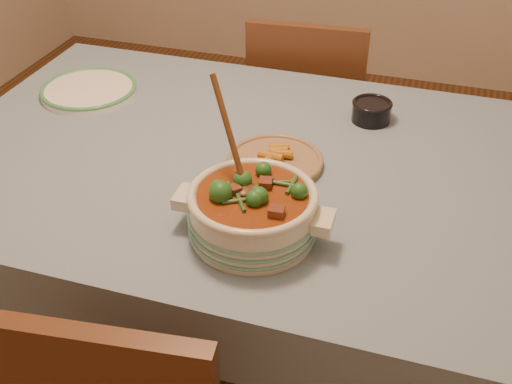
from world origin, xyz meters
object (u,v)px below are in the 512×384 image
(white_plate, at_px, (89,90))
(chair_far, at_px, (307,114))
(dining_table, at_px, (257,189))
(condiment_bowl, at_px, (372,110))
(fried_plate, at_px, (275,160))
(stew_casserole, at_px, (253,209))

(white_plate, relative_size, chair_far, 0.38)
(dining_table, relative_size, white_plate, 5.07)
(dining_table, distance_m, white_plate, 0.64)
(dining_table, relative_size, condiment_bowl, 12.21)
(dining_table, distance_m, fried_plate, 0.12)
(white_plate, height_order, chair_far, chair_far)
(stew_casserole, distance_m, fried_plate, 0.29)
(white_plate, xyz_separation_m, fried_plate, (0.65, -0.21, 0.00))
(fried_plate, bearing_deg, white_plate, 161.79)
(dining_table, bearing_deg, condiment_bowl, 50.10)
(dining_table, height_order, fried_plate, fried_plate)
(condiment_bowl, height_order, fried_plate, condiment_bowl)
(stew_casserole, xyz_separation_m, chair_far, (-0.12, 1.04, -0.33))
(white_plate, bearing_deg, dining_table, -18.70)
(dining_table, distance_m, condiment_bowl, 0.40)
(condiment_bowl, bearing_deg, dining_table, -129.90)
(chair_far, bearing_deg, fried_plate, 92.48)
(stew_casserole, height_order, white_plate, stew_casserole)
(fried_plate, bearing_deg, dining_table, 167.60)
(condiment_bowl, distance_m, fried_plate, 0.36)
(dining_table, bearing_deg, fried_plate, -12.40)
(stew_casserole, bearing_deg, condiment_bowl, 74.52)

